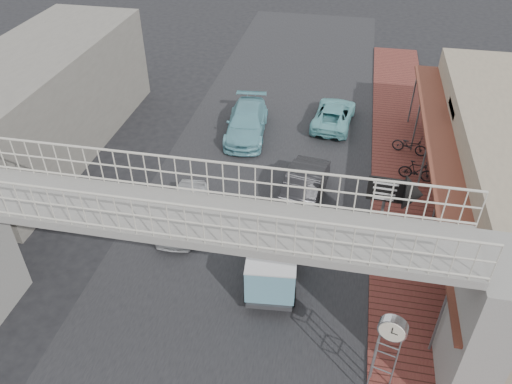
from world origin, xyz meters
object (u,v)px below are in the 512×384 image
at_px(angkot_curb, 334,114).
at_px(motorcycle_far, 417,171).
at_px(angkot_far, 247,123).
at_px(motorcycle_near, 410,145).
at_px(white_hatchback, 183,212).
at_px(dark_sedan, 302,190).
at_px(arrow_sign, 410,194).
at_px(street_clock, 392,332).
at_px(angkot_van, 273,253).

height_order(angkot_curb, motorcycle_far, angkot_curb).
relative_size(angkot_far, motorcycle_near, 2.81).
bearing_deg(white_hatchback, dark_sedan, 23.56).
relative_size(white_hatchback, arrow_sign, 1.13).
distance_m(white_hatchback, dark_sedan, 5.16).
distance_m(angkot_far, arrow_sign, 11.05).
xyz_separation_m(angkot_curb, arrow_sign, (3.18, -9.75, 2.26)).
relative_size(angkot_far, street_clock, 1.53).
distance_m(dark_sedan, angkot_far, 6.46).
relative_size(angkot_far, arrow_sign, 1.43).
relative_size(angkot_curb, angkot_far, 0.88).
relative_size(white_hatchback, motorcycle_far, 2.39).
height_order(angkot_far, street_clock, street_clock).
bearing_deg(dark_sedan, angkot_van, -89.54).
height_order(dark_sedan, motorcycle_near, dark_sedan).
height_order(angkot_curb, motorcycle_near, angkot_curb).
height_order(angkot_curb, angkot_van, angkot_van).
height_order(white_hatchback, dark_sedan, dark_sedan).
relative_size(dark_sedan, angkot_curb, 1.04).
relative_size(angkot_van, arrow_sign, 1.16).
xyz_separation_m(angkot_van, arrow_sign, (4.53, 2.15, 1.67)).
xyz_separation_m(dark_sedan, angkot_curb, (0.83, 7.38, -0.14)).
distance_m(dark_sedan, street_clock, 9.28).
bearing_deg(street_clock, motorcycle_near, 97.74).
height_order(white_hatchback, motorcycle_near, white_hatchback).
bearing_deg(angkot_far, white_hatchback, -102.62).
distance_m(white_hatchback, arrow_sign, 8.89).
xyz_separation_m(white_hatchback, angkot_van, (4.09, -2.18, 0.52)).
xyz_separation_m(angkot_curb, street_clock, (2.45, -15.83, 2.14)).
bearing_deg(dark_sedan, street_clock, -61.82).
bearing_deg(motorcycle_far, white_hatchback, 128.38).
bearing_deg(angkot_van, motorcycle_far, 47.26).
bearing_deg(street_clock, angkot_far, 130.46).
bearing_deg(motorcycle_far, dark_sedan, 129.12).
relative_size(angkot_curb, arrow_sign, 1.25).
distance_m(angkot_van, motorcycle_far, 9.04).
height_order(white_hatchback, angkot_van, angkot_van).
height_order(angkot_van, street_clock, street_clock).
bearing_deg(street_clock, white_hatchback, 156.17).
xyz_separation_m(white_hatchback, street_clock, (7.88, -6.12, 2.08)).
relative_size(dark_sedan, angkot_van, 1.13).
distance_m(white_hatchback, angkot_far, 7.76).
height_order(dark_sedan, angkot_curb, dark_sedan).
xyz_separation_m(white_hatchback, dark_sedan, (4.61, 2.33, 0.08)).
bearing_deg(arrow_sign, dark_sedan, 152.36).
bearing_deg(street_clock, angkot_van, 147.92).
bearing_deg(angkot_far, arrow_sign, -50.59).
bearing_deg(white_hatchback, angkot_curb, 57.51).
relative_size(angkot_far, angkot_van, 1.24).
relative_size(white_hatchback, angkot_curb, 0.90).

